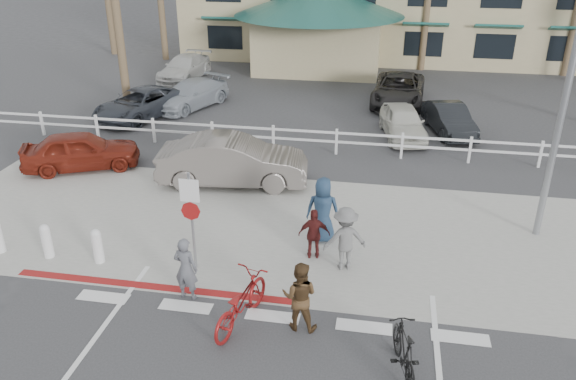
% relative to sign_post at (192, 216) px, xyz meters
% --- Properties ---
extents(ground, '(140.00, 140.00, 0.00)m').
position_rel_sign_post_xyz_m(ground, '(2.30, -2.20, -1.45)').
color(ground, '#333335').
extents(sidewalk_plaza, '(22.00, 7.00, 0.01)m').
position_rel_sign_post_xyz_m(sidewalk_plaza, '(2.30, 2.30, -1.44)').
color(sidewalk_plaza, gray).
rests_on(sidewalk_plaza, ground).
extents(cross_street, '(40.00, 5.00, 0.01)m').
position_rel_sign_post_xyz_m(cross_street, '(2.30, 6.30, -1.45)').
color(cross_street, '#333335').
rests_on(cross_street, ground).
extents(parking_lot, '(50.00, 16.00, 0.01)m').
position_rel_sign_post_xyz_m(parking_lot, '(2.30, 15.80, -1.45)').
color(parking_lot, '#333335').
rests_on(parking_lot, ground).
extents(curb_red, '(7.00, 0.25, 0.02)m').
position_rel_sign_post_xyz_m(curb_red, '(-0.70, -1.00, -1.44)').
color(curb_red, maroon).
rests_on(curb_red, ground).
extents(rail_fence, '(29.40, 0.16, 1.00)m').
position_rel_sign_post_xyz_m(rail_fence, '(2.80, 8.30, -0.95)').
color(rail_fence, silver).
rests_on(rail_fence, ground).
extents(sign_post, '(0.50, 0.10, 2.90)m').
position_rel_sign_post_xyz_m(sign_post, '(0.00, 0.00, 0.00)').
color(sign_post, gray).
rests_on(sign_post, ground).
extents(bollard_0, '(0.26, 0.26, 0.95)m').
position_rel_sign_post_xyz_m(bollard_0, '(-2.50, -0.20, -0.97)').
color(bollard_0, silver).
rests_on(bollard_0, ground).
extents(bollard_1, '(0.26, 0.26, 0.95)m').
position_rel_sign_post_xyz_m(bollard_1, '(-3.90, -0.20, -0.97)').
color(bollard_1, silver).
rests_on(bollard_1, ground).
extents(streetlight_0, '(0.60, 2.00, 9.00)m').
position_rel_sign_post_xyz_m(streetlight_0, '(8.80, 3.30, 3.05)').
color(streetlight_0, gray).
rests_on(streetlight_0, ground).
extents(bike_red, '(1.26, 2.22, 1.10)m').
position_rel_sign_post_xyz_m(bike_red, '(1.67, -1.91, -0.90)').
color(bike_red, maroon).
rests_on(bike_red, ground).
extents(rider_red, '(0.62, 0.45, 1.56)m').
position_rel_sign_post_xyz_m(rider_red, '(0.23, -1.24, -0.67)').
color(rider_red, '#55575E').
rests_on(rider_red, ground).
extents(bike_black, '(0.86, 1.81, 1.05)m').
position_rel_sign_post_xyz_m(bike_black, '(5.10, -2.82, -0.93)').
color(bike_black, black).
rests_on(bike_black, ground).
extents(rider_black, '(0.79, 0.63, 1.59)m').
position_rel_sign_post_xyz_m(rider_black, '(2.93, -1.82, -0.66)').
color(rider_black, '#48321C').
rests_on(rider_black, ground).
extents(pedestrian_a, '(1.22, 0.93, 1.67)m').
position_rel_sign_post_xyz_m(pedestrian_a, '(3.67, 0.65, -0.61)').
color(pedestrian_a, slate).
rests_on(pedestrian_a, ground).
extents(pedestrian_child, '(0.85, 0.46, 1.38)m').
position_rel_sign_post_xyz_m(pedestrian_child, '(2.86, 0.99, -0.76)').
color(pedestrian_child, '#4E1817').
rests_on(pedestrian_child, ground).
extents(pedestrian_b, '(0.93, 0.63, 1.84)m').
position_rel_sign_post_xyz_m(pedestrian_b, '(2.96, 1.92, -0.53)').
color(pedestrian_b, '#1F344E').
rests_on(pedestrian_b, ground).
extents(car_white_sedan, '(5.06, 2.31, 1.61)m').
position_rel_sign_post_xyz_m(car_white_sedan, '(-0.39, 5.09, -0.64)').
color(car_white_sedan, '#625B56').
rests_on(car_white_sedan, ground).
extents(car_red_compact, '(4.26, 3.06, 1.35)m').
position_rel_sign_post_xyz_m(car_red_compact, '(-5.98, 5.39, -0.78)').
color(car_red_compact, maroon).
rests_on(car_red_compact, ground).
extents(lot_car_0, '(3.48, 5.04, 1.28)m').
position_rel_sign_post_xyz_m(lot_car_0, '(-6.32, 11.17, -0.81)').
color(lot_car_0, '#292D35').
rests_on(lot_car_0, ground).
extents(lot_car_1, '(3.23, 4.63, 1.25)m').
position_rel_sign_post_xyz_m(lot_car_1, '(-4.63, 13.10, -0.83)').
color(lot_car_1, '#9098A1').
rests_on(lot_car_1, ground).
extents(lot_car_2, '(2.17, 3.97, 1.28)m').
position_rel_sign_post_xyz_m(lot_car_2, '(5.14, 10.67, -0.81)').
color(lot_car_2, beige).
rests_on(lot_car_2, ground).
extents(lot_car_3, '(2.16, 3.87, 1.21)m').
position_rel_sign_post_xyz_m(lot_car_3, '(7.01, 11.48, -0.85)').
color(lot_car_3, black).
rests_on(lot_car_3, ground).
extents(lot_car_4, '(2.18, 4.57, 1.28)m').
position_rel_sign_post_xyz_m(lot_car_4, '(-6.72, 18.10, -0.81)').
color(lot_car_4, beige).
rests_on(lot_car_4, ground).
extents(lot_car_5, '(2.65, 5.18, 1.40)m').
position_rel_sign_post_xyz_m(lot_car_5, '(4.95, 15.38, -0.75)').
color(lot_car_5, black).
rests_on(lot_car_5, ground).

